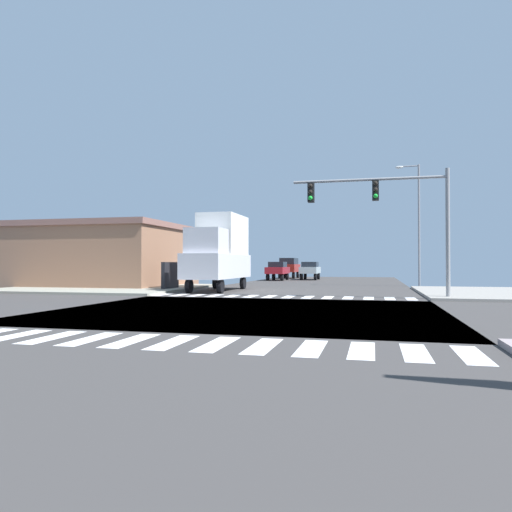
{
  "coord_description": "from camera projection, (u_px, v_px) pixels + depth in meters",
  "views": [
    {
      "loc": [
        4.47,
        -16.99,
        1.71
      ],
      "look_at": [
        -1.59,
        7.81,
        2.11
      ],
      "focal_mm": 33.7,
      "sensor_mm": 36.0,
      "label": 1
    }
  ],
  "objects": [
    {
      "name": "suv_middle_3",
      "position": [
        289.0,
        266.0,
        55.49
      ],
      "size": [
        1.96,
        4.6,
        2.34
      ],
      "rotation": [
        0.0,
        0.0,
        3.14
      ],
      "color": "black",
      "rests_on": "ground"
    },
    {
      "name": "street_lamp",
      "position": [
        416.0,
        215.0,
        36.04
      ],
      "size": [
        1.78,
        0.32,
        9.16
      ],
      "color": "gray",
      "rests_on": "ground"
    },
    {
      "name": "crosswalk_near",
      "position": [
        152.0,
        341.0,
        10.5
      ],
      "size": [
        13.5,
        2.0,
        0.01
      ],
      "color": "white",
      "rests_on": "ground"
    },
    {
      "name": "bank_building",
      "position": [
        91.0,
        255.0,
        36.56
      ],
      "size": [
        15.38,
        10.46,
        4.63
      ],
      "color": "#95694E",
      "rests_on": "ground"
    },
    {
      "name": "box_truck_leading_1",
      "position": [
        219.0,
        250.0,
        30.34
      ],
      "size": [
        2.4,
        7.2,
        4.85
      ],
      "rotation": [
        0.0,
        0.0,
        3.14
      ],
      "color": "black",
      "rests_on": "ground"
    },
    {
      "name": "ground",
      "position": [
        248.0,
        311.0,
        17.53
      ],
      "size": [
        90.0,
        90.0,
        0.05
      ],
      "color": "#3A3737"
    },
    {
      "name": "sedan_crossing_2",
      "position": [
        310.0,
        269.0,
        50.57
      ],
      "size": [
        1.8,
        4.3,
        1.88
      ],
      "rotation": [
        0.0,
        0.0,
        3.14
      ],
      "color": "black",
      "rests_on": "ground"
    },
    {
      "name": "sidewalk_corner_nw",
      "position": [
        106.0,
        288.0,
        32.28
      ],
      "size": [
        12.0,
        12.0,
        0.14
      ],
      "color": "gray",
      "rests_on": "ground"
    },
    {
      "name": "sedan_trailing_3",
      "position": [
        278.0,
        269.0,
        48.92
      ],
      "size": [
        1.8,
        4.3,
        1.88
      ],
      "rotation": [
        0.0,
        0.0,
        3.14
      ],
      "color": "black",
      "rests_on": "ground"
    },
    {
      "name": "crosswalk_far",
      "position": [
        279.0,
        297.0,
        24.68
      ],
      "size": [
        13.5,
        2.0,
        0.01
      ],
      "color": "white",
      "rests_on": "ground"
    },
    {
      "name": "traffic_signal_mast",
      "position": [
        384.0,
        203.0,
        23.64
      ],
      "size": [
        7.54,
        0.55,
        6.29
      ],
      "color": "gray",
      "rests_on": "ground"
    }
  ]
}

